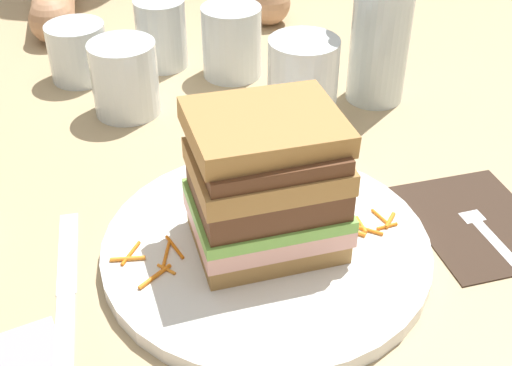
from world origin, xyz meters
name	(u,v)px	position (x,y,z in m)	size (l,w,h in m)	color
ground_plane	(264,248)	(0.00, 0.00, 0.00)	(3.00, 3.00, 0.00)	tan
main_plate	(264,248)	(0.00, -0.01, 0.01)	(0.28, 0.28, 0.01)	white
sandwich	(265,186)	(0.00, -0.01, 0.07)	(0.13, 0.11, 0.12)	#A87A42
carrot_shred_0	(131,255)	(-0.11, 0.00, 0.02)	(0.00, 0.00, 0.03)	orange
carrot_shred_1	(128,259)	(-0.12, -0.01, 0.02)	(0.00, 0.00, 0.03)	orange
carrot_shred_2	(166,255)	(-0.08, -0.01, 0.02)	(0.00, 0.00, 0.03)	orange
carrot_shred_3	(175,249)	(-0.08, 0.00, 0.02)	(0.00, 0.00, 0.03)	orange
carrot_shred_4	(166,269)	(-0.09, -0.03, 0.02)	(0.00, 0.00, 0.02)	orange
carrot_shred_5	(155,276)	(-0.10, -0.03, 0.02)	(0.00, 0.00, 0.03)	orange
carrot_shred_6	(352,231)	(0.07, -0.01, 0.02)	(0.00, 0.00, 0.02)	orange
carrot_shred_7	(339,224)	(0.07, 0.00, 0.02)	(0.00, 0.00, 0.02)	orange
carrot_shred_8	(361,225)	(0.09, -0.01, 0.02)	(0.00, 0.00, 0.02)	orange
carrot_shred_9	(387,226)	(0.11, -0.01, 0.02)	(0.00, 0.00, 0.02)	orange
carrot_shred_10	(368,230)	(0.09, -0.01, 0.02)	(0.00, 0.00, 0.03)	orange
carrot_shred_11	(382,219)	(0.11, 0.00, 0.02)	(0.00, 0.00, 0.03)	orange
carrot_shred_12	(390,220)	(0.11, -0.01, 0.02)	(0.00, 0.00, 0.02)	orange
napkin_dark	(477,222)	(0.20, -0.01, 0.00)	(0.11, 0.14, 0.00)	#38281E
fork	(492,234)	(0.20, -0.03, 0.00)	(0.03, 0.17, 0.00)	silver
knife	(66,295)	(-0.17, -0.02, 0.00)	(0.02, 0.20, 0.00)	silver
juice_glass	(302,88)	(0.09, 0.20, 0.04)	(0.08, 0.08, 0.10)	white
empty_tumbler_0	(125,78)	(-0.10, 0.27, 0.04)	(0.07, 0.07, 0.08)	silver
empty_tumbler_1	(232,42)	(0.04, 0.33, 0.04)	(0.07, 0.07, 0.09)	silver
empty_tumbler_2	(161,33)	(-0.05, 0.38, 0.04)	(0.06, 0.06, 0.09)	silver
empty_tumbler_3	(78,52)	(-0.15, 0.36, 0.04)	(0.07, 0.07, 0.07)	silver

